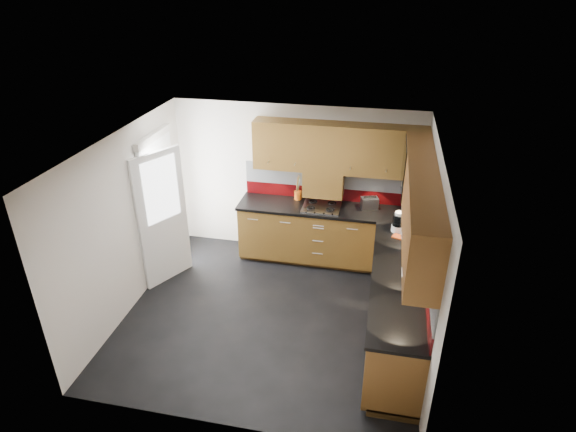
% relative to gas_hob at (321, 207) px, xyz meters
% --- Properties ---
extents(room, '(4.00, 3.80, 2.64)m').
position_rel_gas_hob_xyz_m(room, '(-0.45, -1.47, 0.54)').
color(room, black).
extents(base_cabinets, '(2.70, 3.20, 0.95)m').
position_rel_gas_hob_xyz_m(base_cabinets, '(0.62, -0.75, -0.52)').
color(base_cabinets, '#553813').
rests_on(base_cabinets, room).
extents(countertop, '(2.72, 3.22, 0.04)m').
position_rel_gas_hob_xyz_m(countertop, '(0.60, -0.77, -0.03)').
color(countertop, black).
rests_on(countertop, base_cabinets).
extents(backsplash, '(2.70, 3.20, 0.54)m').
position_rel_gas_hob_xyz_m(backsplash, '(0.83, -0.54, 0.26)').
color(backsplash, maroon).
rests_on(backsplash, countertop).
extents(upper_cabinets, '(2.50, 3.20, 0.72)m').
position_rel_gas_hob_xyz_m(upper_cabinets, '(0.78, -0.69, 0.88)').
color(upper_cabinets, '#553813').
rests_on(upper_cabinets, room).
extents(extractor_hood, '(0.60, 0.33, 0.40)m').
position_rel_gas_hob_xyz_m(extractor_hood, '(0.00, 0.17, 0.33)').
color(extractor_hood, '#553813').
rests_on(extractor_hood, room).
extents(glass_cabinet, '(0.32, 0.80, 0.66)m').
position_rel_gas_hob_xyz_m(glass_cabinet, '(1.26, -0.40, 0.91)').
color(glass_cabinet, black).
rests_on(glass_cabinet, room).
extents(back_door, '(0.42, 1.19, 2.04)m').
position_rel_gas_hob_xyz_m(back_door, '(-2.23, -0.72, 0.08)').
color(back_door, white).
rests_on(back_door, room).
extents(gas_hob, '(0.56, 0.50, 0.04)m').
position_rel_gas_hob_xyz_m(gas_hob, '(0.00, 0.00, 0.00)').
color(gas_hob, silver).
rests_on(gas_hob, countertop).
extents(utensil_pot, '(0.11, 0.11, 0.40)m').
position_rel_gas_hob_xyz_m(utensil_pot, '(-0.40, 0.23, 0.08)').
color(utensil_pot, orange).
rests_on(utensil_pot, countertop).
extents(toaster, '(0.28, 0.22, 0.18)m').
position_rel_gas_hob_xyz_m(toaster, '(0.70, 0.13, 0.07)').
color(toaster, silver).
rests_on(toaster, countertop).
extents(food_processor, '(0.18, 0.18, 0.29)m').
position_rel_gas_hob_xyz_m(food_processor, '(1.13, -0.50, 0.12)').
color(food_processor, white).
rests_on(food_processor, countertop).
extents(paper_towel, '(0.16, 0.16, 0.27)m').
position_rel_gas_hob_xyz_m(paper_towel, '(1.23, -0.61, 0.12)').
color(paper_towel, white).
rests_on(paper_towel, countertop).
extents(orange_cloth, '(0.18, 0.16, 0.02)m').
position_rel_gas_hob_xyz_m(orange_cloth, '(1.13, -0.67, -0.01)').
color(orange_cloth, '#CF4817').
rests_on(orange_cloth, countertop).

